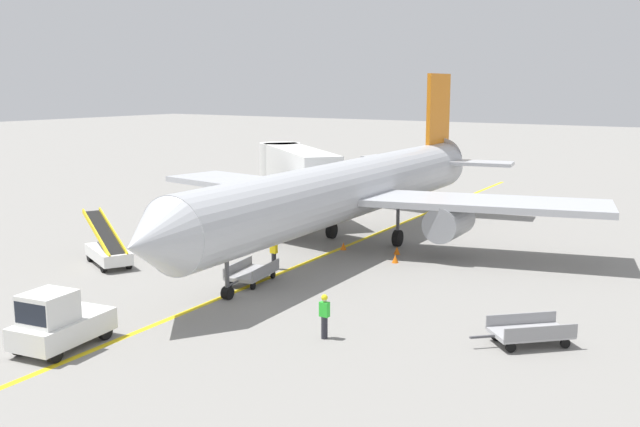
# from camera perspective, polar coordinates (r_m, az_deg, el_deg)

# --- Properties ---
(ground_plane) EXTENTS (300.00, 300.00, 0.00)m
(ground_plane) POSITION_cam_1_polar(r_m,az_deg,el_deg) (31.66, -6.95, -7.05)
(ground_plane) COLOR gray
(taxi_line_yellow) EXTENTS (4.82, 79.89, 0.01)m
(taxi_line_yellow) POSITION_cam_1_polar(r_m,az_deg,el_deg) (36.16, -3.36, -4.80)
(taxi_line_yellow) COLOR yellow
(taxi_line_yellow) RESTS_ON ground
(airliner) EXTENTS (28.56, 35.32, 10.10)m
(airliner) POSITION_cam_1_polar(r_m,az_deg,el_deg) (41.58, 2.63, 1.97)
(airliner) COLOR #B2B5BA
(airliner) RESTS_ON ground
(jet_bridge) EXTENTS (11.40, 10.11, 4.85)m
(jet_bridge) POSITION_cam_1_polar(r_m,az_deg,el_deg) (52.45, -2.05, 3.81)
(jet_bridge) COLOR silver
(jet_bridge) RESTS_ON ground
(pushback_tug) EXTENTS (2.41, 3.84, 2.20)m
(pushback_tug) POSITION_cam_1_polar(r_m,az_deg,el_deg) (27.55, -19.96, -8.07)
(pushback_tug) COLOR silver
(pushback_tug) RESTS_ON ground
(baggage_tug_near_wing) EXTENTS (2.52, 1.54, 2.10)m
(baggage_tug_near_wing) POSITION_cam_1_polar(r_m,az_deg,el_deg) (44.26, -4.87, -0.83)
(baggage_tug_near_wing) COLOR silver
(baggage_tug_near_wing) RESTS_ON ground
(belt_loader_forward_hold) EXTENTS (5.06, 3.26, 2.59)m
(belt_loader_forward_hold) POSITION_cam_1_polar(r_m,az_deg,el_deg) (39.42, -16.41, -2.79)
(belt_loader_forward_hold) COLOR silver
(belt_loader_forward_hold) RESTS_ON ground
(baggage_cart_loaded) EXTENTS (2.05, 3.84, 0.94)m
(baggage_cart_loaded) POSITION_cam_1_polar(r_m,az_deg,el_deg) (34.66, -5.41, -4.70)
(baggage_cart_loaded) COLOR #A5A5A8
(baggage_cart_loaded) RESTS_ON ground
(baggage_cart_empty_trailing) EXTENTS (3.25, 3.20, 0.94)m
(baggage_cart_empty_trailing) POSITION_cam_1_polar(r_m,az_deg,el_deg) (27.61, 16.25, -8.97)
(baggage_cart_empty_trailing) COLOR #A5A5A8
(baggage_cart_empty_trailing) RESTS_ON ground
(ground_crew_marshaller) EXTENTS (0.36, 0.24, 1.70)m
(ground_crew_marshaller) POSITION_cam_1_polar(r_m,az_deg,el_deg) (26.98, 0.35, -8.01)
(ground_crew_marshaller) COLOR #26262D
(ground_crew_marshaller) RESTS_ON ground
(ground_crew_wing_walker) EXTENTS (0.36, 0.24, 1.70)m
(ground_crew_wing_walker) POSITION_cam_1_polar(r_m,az_deg,el_deg) (36.91, -3.67, -3.05)
(ground_crew_wing_walker) COLOR #26262D
(ground_crew_wing_walker) RESTS_ON ground
(safety_cone_nose_left) EXTENTS (0.36, 0.36, 0.44)m
(safety_cone_nose_left) POSITION_cam_1_polar(r_m,az_deg,el_deg) (38.54, 5.96, -3.57)
(safety_cone_nose_left) COLOR orange
(safety_cone_nose_left) RESTS_ON ground
(safety_cone_nose_right) EXTENTS (0.36, 0.36, 0.44)m
(safety_cone_nose_right) POSITION_cam_1_polar(r_m,az_deg,el_deg) (41.34, 1.86, -2.58)
(safety_cone_nose_right) COLOR orange
(safety_cone_nose_right) RESTS_ON ground
(safety_cone_wingtip_left) EXTENTS (0.36, 0.36, 0.44)m
(safety_cone_wingtip_left) POSITION_cam_1_polar(r_m,az_deg,el_deg) (40.45, 6.09, -2.92)
(safety_cone_wingtip_left) COLOR orange
(safety_cone_wingtip_left) RESTS_ON ground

